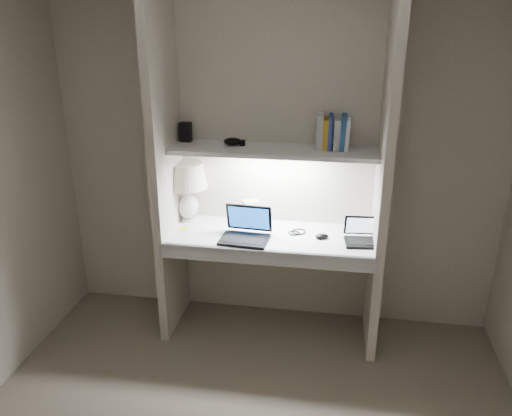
% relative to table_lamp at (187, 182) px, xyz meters
% --- Properties ---
extents(back_wall, '(3.20, 0.01, 2.50)m').
position_rel_table_lamp_xyz_m(back_wall, '(0.64, 0.11, 0.18)').
color(back_wall, beige).
rests_on(back_wall, floor).
extents(alcove_panel_left, '(0.06, 0.55, 2.50)m').
position_rel_table_lamp_xyz_m(alcove_panel_left, '(-0.09, -0.16, 0.18)').
color(alcove_panel_left, beige).
rests_on(alcove_panel_left, floor).
extents(alcove_panel_right, '(0.06, 0.55, 2.50)m').
position_rel_table_lamp_xyz_m(alcove_panel_right, '(1.37, -0.16, 0.18)').
color(alcove_panel_right, beige).
rests_on(alcove_panel_right, floor).
extents(desk, '(1.40, 0.55, 0.04)m').
position_rel_table_lamp_xyz_m(desk, '(0.64, -0.16, -0.32)').
color(desk, white).
rests_on(desk, alcove_panel_left).
extents(desk_apron, '(1.46, 0.03, 0.10)m').
position_rel_table_lamp_xyz_m(desk_apron, '(0.64, -0.42, -0.35)').
color(desk_apron, silver).
rests_on(desk_apron, desk).
extents(shelf, '(1.40, 0.36, 0.03)m').
position_rel_table_lamp_xyz_m(shelf, '(0.64, -0.07, 0.28)').
color(shelf, silver).
rests_on(shelf, back_wall).
extents(strip_light, '(0.60, 0.04, 0.02)m').
position_rel_table_lamp_xyz_m(strip_light, '(0.64, -0.07, 0.26)').
color(strip_light, white).
rests_on(strip_light, shelf).
extents(table_lamp, '(0.30, 0.30, 0.44)m').
position_rel_table_lamp_xyz_m(table_lamp, '(0.00, 0.00, 0.00)').
color(table_lamp, white).
rests_on(table_lamp, desk).
extents(laptop_main, '(0.34, 0.30, 0.22)m').
position_rel_table_lamp_xyz_m(laptop_main, '(0.48, -0.25, -0.25)').
color(laptop_main, black).
rests_on(laptop_main, desk).
extents(laptop_netbook, '(0.27, 0.25, 0.16)m').
position_rel_table_lamp_xyz_m(laptop_netbook, '(1.28, -0.18, -0.26)').
color(laptop_netbook, black).
rests_on(laptop_netbook, desk).
extents(speaker, '(0.14, 0.12, 0.16)m').
position_rel_table_lamp_xyz_m(speaker, '(0.46, 0.06, -0.22)').
color(speaker, silver).
rests_on(speaker, desk).
extents(mouse, '(0.11, 0.08, 0.03)m').
position_rel_table_lamp_xyz_m(mouse, '(1.00, -0.17, -0.28)').
color(mouse, black).
rests_on(mouse, desk).
extents(cable_coil, '(0.10, 0.10, 0.01)m').
position_rel_table_lamp_xyz_m(cable_coil, '(0.83, -0.09, -0.29)').
color(cable_coil, black).
rests_on(cable_coil, desk).
extents(sticky_note, '(0.08, 0.08, 0.00)m').
position_rel_table_lamp_xyz_m(sticky_note, '(0.00, -0.16, -0.30)').
color(sticky_note, gold).
rests_on(sticky_note, desk).
extents(book_row, '(0.22, 0.15, 0.23)m').
position_rel_table_lamp_xyz_m(book_row, '(1.03, -0.01, 0.41)').
color(book_row, white).
rests_on(book_row, shelf).
extents(shelf_box, '(0.08, 0.06, 0.14)m').
position_rel_table_lamp_xyz_m(shelf_box, '(0.00, 0.03, 0.37)').
color(shelf_box, black).
rests_on(shelf_box, shelf).
extents(shelf_gadget, '(0.13, 0.09, 0.05)m').
position_rel_table_lamp_xyz_m(shelf_gadget, '(0.35, -0.03, 0.32)').
color(shelf_gadget, black).
rests_on(shelf_gadget, shelf).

